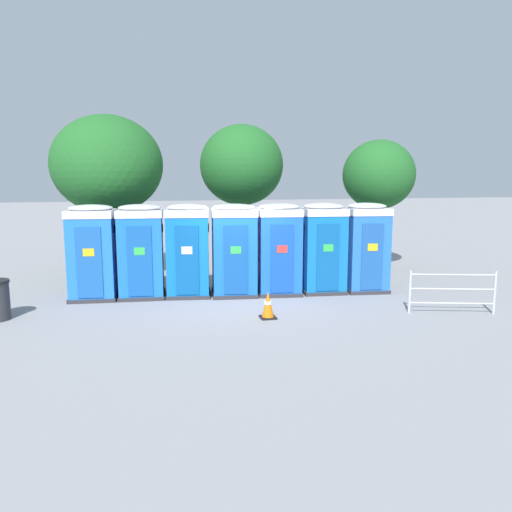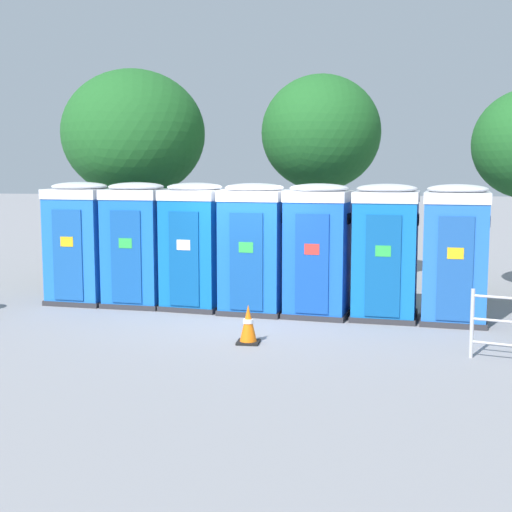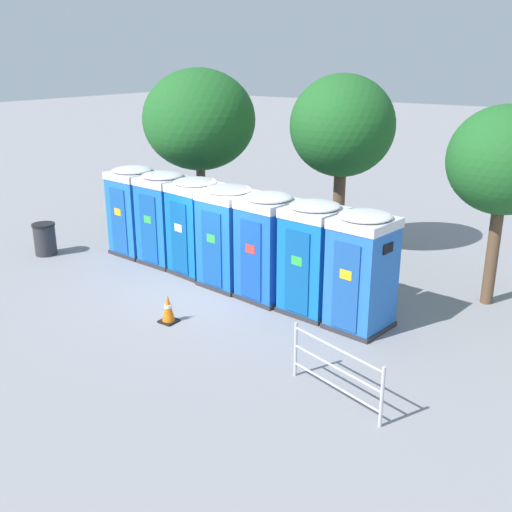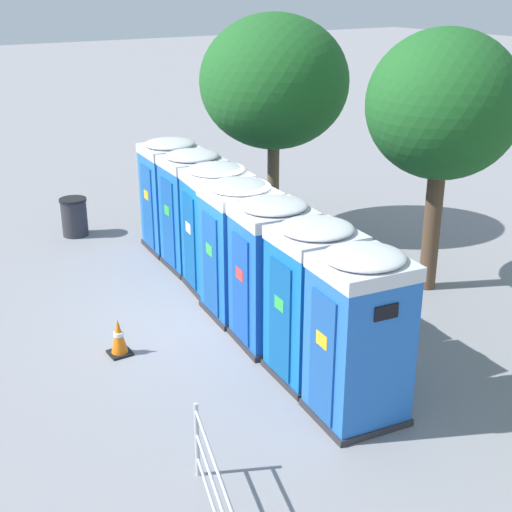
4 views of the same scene
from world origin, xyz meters
The scene contains 13 objects.
ground_plane centered at (0.00, 0.00, 0.00)m, with size 120.00×120.00×0.00m, color gray.
portapotty_0 centered at (-3.71, 0.91, 1.28)m, with size 1.34×1.31×2.54m.
portapotty_1 centered at (-2.45, 0.80, 1.28)m, with size 1.31×1.30×2.54m.
portapotty_2 centered at (-1.19, 0.66, 1.28)m, with size 1.35×1.36×2.54m.
portapotty_3 centered at (0.05, 0.43, 1.28)m, with size 1.36×1.33×2.54m.
portapotty_4 centered at (1.31, 0.30, 1.28)m, with size 1.35×1.35×2.54m.
portapotty_5 centered at (2.58, 0.21, 1.28)m, with size 1.32×1.31×2.54m.
portapotty_6 centered at (3.83, 0.05, 1.28)m, with size 1.31×1.33×2.54m.
street_tree_0 centered at (5.69, 2.98, 3.32)m, with size 2.48×2.48×4.54m.
street_tree_1 centered at (1.10, 4.22, 3.65)m, with size 2.88×2.88×5.07m.
street_tree_2 centered at (-3.35, 3.44, 3.63)m, with size 3.43×3.43×5.17m.
traffic_cone centered at (0.34, -2.10, 0.31)m, with size 0.36×0.36×0.64m.
event_barrier centered at (4.75, -2.76, 0.57)m, with size 1.97×0.64×1.05m.
Camera 1 is at (-2.64, -12.97, 3.23)m, focal length 35.00 mm.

